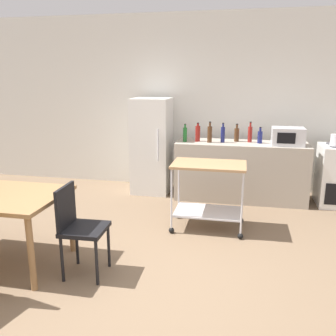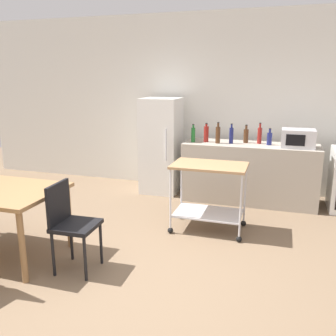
{
  "view_description": "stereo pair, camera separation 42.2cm",
  "coord_description": "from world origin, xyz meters",
  "px_view_note": "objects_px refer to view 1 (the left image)",
  "views": [
    {
      "loc": [
        0.91,
        -3.01,
        1.89
      ],
      "look_at": [
        0.03,
        1.2,
        0.8
      ],
      "focal_mm": 38.89,
      "sensor_mm": 36.0,
      "label": 1
    },
    {
      "loc": [
        1.32,
        -2.91,
        1.89
      ],
      "look_at": [
        0.03,
        1.2,
        0.8
      ],
      "focal_mm": 38.89,
      "sensor_mm": 36.0,
      "label": 2
    }
  ],
  "objects_px": {
    "bottle_soda": "(250,134)",
    "bottle_wine": "(260,137)",
    "refrigerator": "(152,146)",
    "bottle_olive_oil": "(185,134)",
    "chair_black": "(78,224)",
    "bottle_sparkling_water": "(223,134)",
    "bottle_sesame_oil": "(237,134)",
    "bottle_hot_sauce": "(198,133)",
    "kitchen_cart": "(208,185)",
    "microwave": "(288,136)",
    "bottle_soy_sauce": "(210,134)"
  },
  "relations": [
    {
      "from": "chair_black",
      "to": "kitchen_cart",
      "type": "relative_size",
      "value": 0.98
    },
    {
      "from": "kitchen_cart",
      "to": "bottle_wine",
      "type": "xyz_separation_m",
      "value": [
        0.64,
        1.27,
        0.43
      ]
    },
    {
      "from": "bottle_sparkling_water",
      "to": "bottle_hot_sauce",
      "type": "bearing_deg",
      "value": 176.27
    },
    {
      "from": "chair_black",
      "to": "bottle_soy_sauce",
      "type": "height_order",
      "value": "bottle_soy_sauce"
    },
    {
      "from": "refrigerator",
      "to": "bottle_sesame_oil",
      "type": "xyz_separation_m",
      "value": [
        1.36,
        -0.01,
        0.24
      ]
    },
    {
      "from": "chair_black",
      "to": "bottle_sparkling_water",
      "type": "xyz_separation_m",
      "value": [
        1.2,
        2.59,
        0.51
      ]
    },
    {
      "from": "bottle_olive_oil",
      "to": "refrigerator",
      "type": "bearing_deg",
      "value": 162.8
    },
    {
      "from": "refrigerator",
      "to": "kitchen_cart",
      "type": "height_order",
      "value": "refrigerator"
    },
    {
      "from": "refrigerator",
      "to": "kitchen_cart",
      "type": "relative_size",
      "value": 1.7
    },
    {
      "from": "bottle_olive_oil",
      "to": "microwave",
      "type": "bearing_deg",
      "value": 0.31
    },
    {
      "from": "microwave",
      "to": "refrigerator",
      "type": "bearing_deg",
      "value": 175.36
    },
    {
      "from": "bottle_sparkling_water",
      "to": "bottle_sesame_oil",
      "type": "relative_size",
      "value": 1.09
    },
    {
      "from": "refrigerator",
      "to": "bottle_sesame_oil",
      "type": "distance_m",
      "value": 1.39
    },
    {
      "from": "refrigerator",
      "to": "bottle_hot_sauce",
      "type": "distance_m",
      "value": 0.82
    },
    {
      "from": "kitchen_cart",
      "to": "bottle_sesame_oil",
      "type": "distance_m",
      "value": 1.45
    },
    {
      "from": "bottle_wine",
      "to": "bottle_soda",
      "type": "bearing_deg",
      "value": 154.53
    },
    {
      "from": "bottle_sparkling_water",
      "to": "bottle_wine",
      "type": "height_order",
      "value": "bottle_sparkling_water"
    },
    {
      "from": "kitchen_cart",
      "to": "bottle_soy_sauce",
      "type": "distance_m",
      "value": 1.28
    },
    {
      "from": "bottle_wine",
      "to": "microwave",
      "type": "distance_m",
      "value": 0.4
    },
    {
      "from": "bottle_sesame_oil",
      "to": "refrigerator",
      "type": "bearing_deg",
      "value": 179.64
    },
    {
      "from": "bottle_soy_sauce",
      "to": "bottle_wine",
      "type": "height_order",
      "value": "bottle_soy_sauce"
    },
    {
      "from": "refrigerator",
      "to": "bottle_olive_oil",
      "type": "bearing_deg",
      "value": -17.2
    },
    {
      "from": "chair_black",
      "to": "refrigerator",
      "type": "distance_m",
      "value": 2.74
    },
    {
      "from": "bottle_hot_sauce",
      "to": "bottle_soy_sauce",
      "type": "relative_size",
      "value": 0.91
    },
    {
      "from": "chair_black",
      "to": "bottle_wine",
      "type": "height_order",
      "value": "bottle_wine"
    },
    {
      "from": "bottle_sesame_oil",
      "to": "kitchen_cart",
      "type": "bearing_deg",
      "value": -102.21
    },
    {
      "from": "bottle_olive_oil",
      "to": "bottle_soy_sauce",
      "type": "distance_m",
      "value": 0.38
    },
    {
      "from": "chair_black",
      "to": "bottle_wine",
      "type": "bearing_deg",
      "value": -35.73
    },
    {
      "from": "refrigerator",
      "to": "bottle_sparkling_water",
      "type": "distance_m",
      "value": 1.19
    },
    {
      "from": "bottle_soda",
      "to": "bottle_wine",
      "type": "bearing_deg",
      "value": -25.47
    },
    {
      "from": "refrigerator",
      "to": "bottle_wine",
      "type": "distance_m",
      "value": 1.73
    },
    {
      "from": "kitchen_cart",
      "to": "microwave",
      "type": "bearing_deg",
      "value": 48.96
    },
    {
      "from": "kitchen_cart",
      "to": "bottle_soda",
      "type": "height_order",
      "value": "bottle_soda"
    },
    {
      "from": "bottle_sparkling_water",
      "to": "bottle_soda",
      "type": "distance_m",
      "value": 0.42
    },
    {
      "from": "bottle_soda",
      "to": "bottle_wine",
      "type": "xyz_separation_m",
      "value": [
        0.15,
        -0.07,
        -0.03
      ]
    },
    {
      "from": "kitchen_cart",
      "to": "bottle_soda",
      "type": "bearing_deg",
      "value": 69.71
    },
    {
      "from": "bottle_sesame_oil",
      "to": "bottle_sparkling_water",
      "type": "bearing_deg",
      "value": -148.24
    },
    {
      "from": "bottle_soda",
      "to": "microwave",
      "type": "bearing_deg",
      "value": -15.3
    },
    {
      "from": "bottle_sesame_oil",
      "to": "bottle_wine",
      "type": "relative_size",
      "value": 1.12
    },
    {
      "from": "bottle_sesame_oil",
      "to": "bottle_wine",
      "type": "distance_m",
      "value": 0.36
    },
    {
      "from": "kitchen_cart",
      "to": "bottle_olive_oil",
      "type": "bearing_deg",
      "value": 112.55
    },
    {
      "from": "chair_black",
      "to": "bottle_soda",
      "type": "bearing_deg",
      "value": -32.77
    },
    {
      "from": "bottle_olive_oil",
      "to": "bottle_hot_sauce",
      "type": "distance_m",
      "value": 0.2
    },
    {
      "from": "bottle_olive_oil",
      "to": "bottle_sesame_oil",
      "type": "xyz_separation_m",
      "value": [
        0.79,
        0.17,
        -0.0
      ]
    },
    {
      "from": "refrigerator",
      "to": "bottle_wine",
      "type": "height_order",
      "value": "refrigerator"
    },
    {
      "from": "bottle_sesame_oil",
      "to": "bottle_hot_sauce",
      "type": "bearing_deg",
      "value": -170.27
    },
    {
      "from": "bottle_sesame_oil",
      "to": "microwave",
      "type": "xyz_separation_m",
      "value": [
        0.75,
        -0.16,
        0.02
      ]
    },
    {
      "from": "chair_black",
      "to": "microwave",
      "type": "height_order",
      "value": "microwave"
    },
    {
      "from": "bottle_wine",
      "to": "bottle_sesame_oil",
      "type": "bearing_deg",
      "value": 166.41
    },
    {
      "from": "bottle_hot_sauce",
      "to": "bottle_sparkling_water",
      "type": "xyz_separation_m",
      "value": [
        0.39,
        -0.03,
        0.0
      ]
    }
  ]
}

